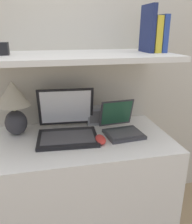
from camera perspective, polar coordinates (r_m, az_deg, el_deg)
wall_back at (r=1.64m, az=-5.77°, el=14.74°), size 6.00×0.05×2.40m
desk at (r=1.61m, az=-3.08°, el=-17.91°), size 1.05×0.59×0.71m
back_riser at (r=1.76m, az=-4.92°, el=-5.75°), size 1.05×0.04×1.17m
shelf at (r=1.36m, az=-4.22°, el=13.26°), size 1.05×0.53×0.03m
table_lamp at (r=1.49m, az=-19.18°, el=2.05°), size 0.20×0.20×0.34m
laptop_large at (r=1.44m, az=-6.97°, el=-3.58°), size 0.37×0.36×0.27m
laptop_small at (r=1.48m, az=6.09°, el=-3.55°), size 0.24×0.26×0.20m
computer_mouse at (r=1.37m, az=1.10°, el=-6.62°), size 0.06×0.12×0.04m
router_box at (r=1.62m, az=-0.25°, el=-0.79°), size 0.11×0.08×0.12m
book_blue at (r=1.50m, az=15.12°, el=17.74°), size 0.03×0.16×0.21m
book_yellow at (r=1.48m, az=13.74°, el=17.71°), size 0.04×0.15×0.20m
book_navy at (r=1.46m, az=12.30°, el=18.97°), size 0.03×0.17×0.26m
shelf_gadget at (r=1.36m, az=-22.00°, el=13.92°), size 0.08×0.06×0.06m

